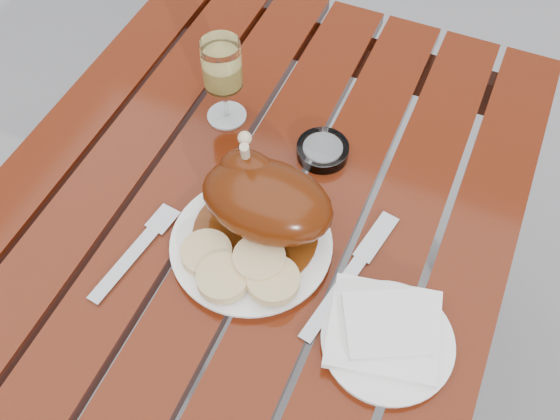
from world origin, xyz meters
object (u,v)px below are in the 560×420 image
object	(u,v)px
dinner_plate	(251,245)
wine_glass	(224,82)
table	(240,340)
side_plate	(387,342)
ashtray	(323,151)

from	to	relation	value
dinner_plate	wine_glass	bearing A→B (deg)	124.03
table	dinner_plate	world-z (taller)	dinner_plate
wine_glass	dinner_plate	bearing A→B (deg)	-55.97
dinner_plate	wine_glass	size ratio (longest dim) A/B	1.50
table	dinner_plate	distance (m)	0.38
wine_glass	side_plate	size ratio (longest dim) A/B	0.89
dinner_plate	ashtray	size ratio (longest dim) A/B	2.79
dinner_plate	ashtray	world-z (taller)	ashtray
dinner_plate	side_plate	world-z (taller)	same
table	ashtray	distance (m)	0.45
table	wine_glass	bearing A→B (deg)	116.29
dinner_plate	wine_glass	distance (m)	0.28
dinner_plate	table	bearing A→B (deg)	-178.18
table	wine_glass	size ratio (longest dim) A/B	7.54
dinner_plate	wine_glass	xyz separation A→B (m)	(-0.15, 0.22, 0.07)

